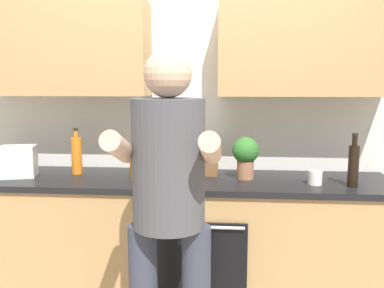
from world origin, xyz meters
TOP-DOWN VIEW (x-y plane):
  - back_wall_unit at (-0.00, 0.27)m, footprint 4.00×0.38m
  - counter at (0.00, -0.00)m, footprint 2.84×0.67m
  - person_standing at (0.04, -0.84)m, footprint 0.49×0.45m
  - bottle_syrup at (-0.30, -0.06)m, footprint 0.06×0.06m
  - bottle_oil at (-0.34, 0.20)m, footprint 0.06×0.06m
  - bottle_juice at (-0.75, 0.08)m, footprint 0.07×0.07m
  - bottle_soy at (1.09, -0.14)m, footprint 0.06×0.06m
  - bottle_water at (-0.12, 0.18)m, footprint 0.07×0.07m
  - cup_coffee at (0.87, -0.10)m, footprint 0.09×0.09m
  - mixing_bowl at (-0.04, -0.03)m, footprint 0.27×0.27m
  - knife_block at (0.20, 0.13)m, footprint 0.10×0.14m
  - potted_herb at (0.43, 0.02)m, footprint 0.18×0.18m
  - grocery_bag_produce at (-1.12, -0.04)m, footprint 0.27×0.25m

SIDE VIEW (x-z plane):
  - counter at x=0.00m, z-range 0.00..0.90m
  - mixing_bowl at x=-0.04m, z-range 0.90..0.98m
  - cup_coffee at x=0.87m, z-range 0.90..0.99m
  - bottle_syrup at x=-0.30m, z-range 0.88..1.10m
  - bottle_water at x=-0.12m, z-range 0.87..1.12m
  - person_standing at x=0.04m, z-range 0.15..1.84m
  - grocery_bag_produce at x=-1.12m, z-range 0.90..1.11m
  - knife_block at x=0.20m, z-range 0.87..1.15m
  - bottle_oil at x=-0.34m, z-range 0.87..1.18m
  - bottle_juice at x=-0.75m, z-range 0.87..1.20m
  - bottle_soy at x=1.09m, z-range 0.87..1.21m
  - potted_herb at x=0.43m, z-range 0.92..1.21m
  - back_wall_unit at x=0.00m, z-range 0.24..2.74m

